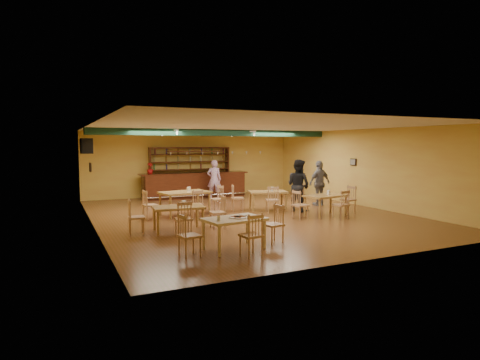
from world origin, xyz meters
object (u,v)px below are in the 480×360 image
dining_table_d (325,205)px  patron_right_a (298,186)px  bar_counter (195,185)px  dining_table_a (185,203)px  near_table (234,234)px  dining_table_b (268,200)px  patron_bar (214,179)px  dining_table_c (178,219)px

dining_table_d → patron_right_a: 1.32m
bar_counter → dining_table_a: 4.68m
near_table → dining_table_b: bearing=45.5°
near_table → patron_bar: patron_bar is taller
dining_table_b → dining_table_c: size_ratio=0.99×
dining_table_c → near_table: 2.55m
dining_table_b → near_table: bearing=-110.3°
dining_table_d → bar_counter: bearing=101.3°
dining_table_a → dining_table_d: 4.77m
dining_table_b → near_table: 5.84m
dining_table_b → dining_table_c: 4.62m
patron_bar → patron_right_a: bearing=129.2°
dining_table_c → patron_right_a: patron_right_a is taller
bar_counter → dining_table_c: bar_counter is taller
dining_table_b → dining_table_c: dining_table_c is taller
near_table → patron_bar: 8.81m
bar_counter → near_table: size_ratio=3.63×
dining_table_c → bar_counter: bearing=72.8°
bar_counter → patron_right_a: patron_right_a is taller
dining_table_a → dining_table_b: bearing=-12.9°
dining_table_a → patron_right_a: bearing=-23.7°
bar_counter → dining_table_d: bearing=-68.8°
dining_table_c → dining_table_d: (5.22, 0.28, 0.01)m
bar_counter → dining_table_a: (-1.80, -4.32, -0.16)m
dining_table_c → patron_bar: patron_bar is taller
near_table → patron_right_a: size_ratio=0.73×
dining_table_b → patron_right_a: bearing=-28.8°
dining_table_b → patron_bar: bearing=117.0°
dining_table_d → dining_table_b: bearing=111.0°
dining_table_b → dining_table_a: bearing=-166.8°
bar_counter → patron_bar: patron_bar is taller
bar_counter → patron_right_a: 5.71m
dining_table_b → near_table: (-3.47, -4.70, 0.02)m
patron_bar → patron_right_a: (1.50, -4.46, 0.08)m
near_table → bar_counter: bearing=68.9°
dining_table_a → dining_table_b: size_ratio=1.18×
dining_table_b → dining_table_c: bearing=-135.2°
dining_table_b → dining_table_d: dining_table_d is taller
dining_table_d → near_table: 5.39m
bar_counter → dining_table_b: bar_counter is taller
dining_table_c → patron_right_a: size_ratio=0.74×
dining_table_a → dining_table_c: bearing=-121.2°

